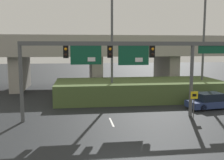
# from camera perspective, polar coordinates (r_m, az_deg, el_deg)

# --- Properties ---
(lane_markings) EXTENTS (0.14, 27.51, 0.01)m
(lane_markings) POSITION_cam_1_polar(r_m,az_deg,el_deg) (24.43, -1.38, -6.39)
(lane_markings) COLOR silver
(lane_markings) RESTS_ON ground
(signal_gantry) EXTENTS (16.96, 0.44, 6.17)m
(signal_gantry) POSITION_cam_1_polar(r_m,az_deg,el_deg) (20.71, 2.35, 5.24)
(signal_gantry) COLOR #515456
(signal_gantry) RESTS_ON ground
(speed_limit_sign) EXTENTS (0.60, 0.11, 2.28)m
(speed_limit_sign) POSITION_cam_1_polar(r_m,az_deg,el_deg) (22.04, 17.42, -4.28)
(speed_limit_sign) COLOR #4C4C4C
(speed_limit_sign) RESTS_ON ground
(highway_light_pole_near) EXTENTS (0.70, 0.36, 15.81)m
(highway_light_pole_near) POSITION_cam_1_polar(r_m,az_deg,el_deg) (26.98, -0.01, 12.62)
(highway_light_pole_near) COLOR #515456
(highway_light_pole_near) RESTS_ON ground
(highway_light_pole_far) EXTENTS (0.70, 0.36, 15.24)m
(highway_light_pole_far) POSITION_cam_1_polar(r_m,az_deg,el_deg) (31.07, 19.44, 10.97)
(highway_light_pole_far) COLOR #515456
(highway_light_pole_far) RESTS_ON ground
(overpass_bridge) EXTENTS (36.00, 9.15, 7.19)m
(overpass_bridge) POSITION_cam_1_polar(r_m,az_deg,el_deg) (36.62, -3.61, 5.80)
(overpass_bridge) COLOR #A39E93
(overpass_bridge) RESTS_ON ground
(grass_embankment) EXTENTS (18.15, 6.96, 2.05)m
(grass_embankment) POSITION_cam_1_polar(r_m,az_deg,el_deg) (29.17, 5.88, -2.12)
(grass_embankment) COLOR #4C6033
(grass_embankment) RESTS_ON ground
(parked_sedan_near_right) EXTENTS (4.69, 2.49, 1.47)m
(parked_sedan_near_right) POSITION_cam_1_polar(r_m,az_deg,el_deg) (26.36, 20.57, -4.34)
(parked_sedan_near_right) COLOR navy
(parked_sedan_near_right) RESTS_ON ground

